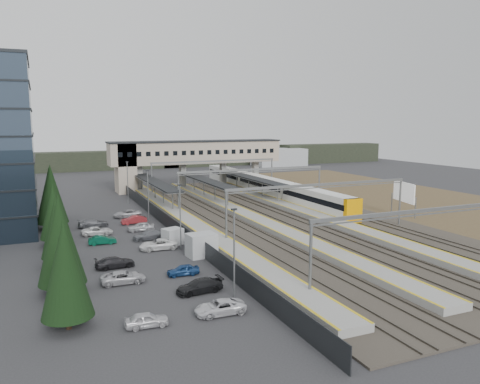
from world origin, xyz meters
name	(u,v)px	position (x,y,z in m)	size (l,w,h in m)	color
ground	(219,230)	(0.00, 0.00, 0.00)	(220.00, 220.00, 0.00)	#2B2B2D
conifer_row	(55,214)	(-22.00, -3.86, 4.84)	(4.42, 49.82, 9.50)	black
car_park	(138,245)	(-12.89, -6.06, 0.61)	(10.58, 44.57, 1.29)	silver
lampposts	(162,203)	(-8.00, 1.25, 4.34)	(0.50, 53.25, 8.07)	slate
fence	(166,220)	(-6.50, 5.00, 1.00)	(0.08, 90.00, 2.00)	#26282B
relay_cabin_near	(201,245)	(-6.57, -11.66, 1.35)	(3.48, 2.70, 2.71)	#A8ABAE
relay_cabin_far	(173,237)	(-8.26, -5.22, 1.05)	(2.81, 2.58, 2.10)	#A8ABAE
rail_corridor	(262,217)	(9.34, 5.00, 0.29)	(34.00, 90.00, 0.92)	#343026
canopies	(204,180)	(7.00, 27.00, 3.92)	(23.10, 30.00, 3.28)	black
footbridge	(185,155)	(7.70, 42.00, 7.93)	(40.40, 6.40, 11.20)	#B3A28E
gantries	(283,182)	(12.00, 3.00, 6.00)	(28.40, 62.28, 7.17)	slate
train	(265,186)	(20.00, 25.33, 2.10)	(2.93, 61.20, 3.69)	white
billboard	(404,193)	(31.89, -2.40, 3.82)	(1.58, 6.39, 5.63)	slate
scrub_east	(429,203)	(45.00, 5.00, 0.03)	(34.00, 120.00, 0.06)	#4F3D26
treeline_far	(188,159)	(23.81, 92.28, 2.95)	(170.00, 19.00, 7.00)	black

